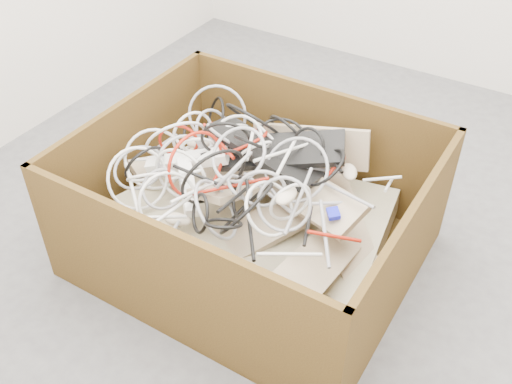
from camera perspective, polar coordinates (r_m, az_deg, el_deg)
The scene contains 8 objects.
ground at distance 2.53m, azimuth 4.56°, elevation -2.33°, with size 3.00×3.00×0.00m, color #4E4E50.
cardboard_box at distance 2.27m, azimuth -0.62°, elevation -3.37°, with size 1.18×0.98×0.52m.
keyboard_pile at distance 2.19m, azimuth 1.41°, elevation 0.05°, with size 1.08×0.76×0.38m.
mice_scatter at distance 2.10m, azimuth -0.54°, elevation 0.37°, with size 0.70×0.68×0.19m.
power_strip_left at distance 2.23m, azimuth -6.61°, elevation 3.01°, with size 0.32×0.06×0.04m, color white.
power_strip_right at distance 2.13m, azimuth -6.56°, elevation 0.55°, with size 0.25×0.05×0.04m, color white.
vga_plug at distance 2.01m, azimuth 7.41°, elevation -2.04°, with size 0.04×0.04×0.02m, color #0D13CB.
cable_tangle at distance 2.15m, azimuth -3.24°, elevation 2.98°, with size 0.97×0.83×0.40m.
Camera 1 is at (0.81, -1.71, 1.67)m, focal length 41.81 mm.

